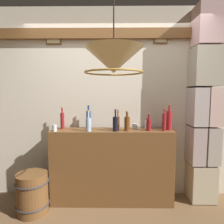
{
  "coord_description": "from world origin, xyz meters",
  "views": [
    {
      "loc": [
        0.03,
        -1.83,
        1.54
      ],
      "look_at": [
        0.0,
        0.79,
        1.27
      ],
      "focal_mm": 31.73,
      "sensor_mm": 36.0,
      "label": 1
    }
  ],
  "objects_px": {
    "liquor_bottle_rye": "(62,120)",
    "glass_tumbler_highball": "(135,126)",
    "liquor_bottle_vodka": "(118,122)",
    "liquor_bottle_port": "(89,119)",
    "liquor_bottle_mezcal": "(115,123)",
    "liquor_bottle_gin": "(127,123)",
    "wooden_barrel": "(32,193)",
    "liquor_bottle_vermouth": "(169,120)",
    "liquor_bottle_brandy": "(149,124)",
    "pendant_lamp": "(114,61)",
    "glass_tumbler_rocks": "(147,124)",
    "liquor_bottle_bourbon": "(164,122)",
    "glass_tumbler_shot": "(55,128)",
    "liquor_bottle_tequila": "(88,124)"
  },
  "relations": [
    {
      "from": "liquor_bottle_port",
      "to": "liquor_bottle_vermouth",
      "type": "xyz_separation_m",
      "value": [
        1.11,
        -0.1,
        0.01
      ]
    },
    {
      "from": "liquor_bottle_vermouth",
      "to": "glass_tumbler_shot",
      "type": "bearing_deg",
      "value": -175.55
    },
    {
      "from": "glass_tumbler_shot",
      "to": "wooden_barrel",
      "type": "distance_m",
      "value": 0.86
    },
    {
      "from": "liquor_bottle_bourbon",
      "to": "glass_tumbler_rocks",
      "type": "height_order",
      "value": "liquor_bottle_bourbon"
    },
    {
      "from": "liquor_bottle_mezcal",
      "to": "liquor_bottle_vermouth",
      "type": "distance_m",
      "value": 0.74
    },
    {
      "from": "liquor_bottle_vodka",
      "to": "glass_tumbler_highball",
      "type": "distance_m",
      "value": 0.24
    },
    {
      "from": "liquor_bottle_brandy",
      "to": "liquor_bottle_gin",
      "type": "distance_m",
      "value": 0.29
    },
    {
      "from": "liquor_bottle_vermouth",
      "to": "glass_tumbler_rocks",
      "type": "bearing_deg",
      "value": 156.05
    },
    {
      "from": "pendant_lamp",
      "to": "liquor_bottle_vermouth",
      "type": "bearing_deg",
      "value": 51.89
    },
    {
      "from": "liquor_bottle_tequila",
      "to": "wooden_barrel",
      "type": "xyz_separation_m",
      "value": [
        -0.7,
        -0.18,
        -0.86
      ]
    },
    {
      "from": "liquor_bottle_gin",
      "to": "liquor_bottle_port",
      "type": "bearing_deg",
      "value": 162.12
    },
    {
      "from": "glass_tumbler_rocks",
      "to": "glass_tumbler_shot",
      "type": "bearing_deg",
      "value": -169.16
    },
    {
      "from": "liquor_bottle_mezcal",
      "to": "liquor_bottle_gin",
      "type": "distance_m",
      "value": 0.16
    },
    {
      "from": "liquor_bottle_mezcal",
      "to": "liquor_bottle_vodka",
      "type": "relative_size",
      "value": 1.08
    },
    {
      "from": "glass_tumbler_rocks",
      "to": "wooden_barrel",
      "type": "height_order",
      "value": "glass_tumbler_rocks"
    },
    {
      "from": "glass_tumbler_highball",
      "to": "wooden_barrel",
      "type": "distance_m",
      "value": 1.59
    },
    {
      "from": "liquor_bottle_rye",
      "to": "glass_tumbler_shot",
      "type": "xyz_separation_m",
      "value": [
        -0.06,
        -0.18,
        -0.08
      ]
    },
    {
      "from": "liquor_bottle_rye",
      "to": "liquor_bottle_gin",
      "type": "distance_m",
      "value": 0.91
    },
    {
      "from": "liquor_bottle_brandy",
      "to": "liquor_bottle_rye",
      "type": "height_order",
      "value": "liquor_bottle_rye"
    },
    {
      "from": "liquor_bottle_vermouth",
      "to": "wooden_barrel",
      "type": "distance_m",
      "value": 2.02
    },
    {
      "from": "glass_tumbler_highball",
      "to": "liquor_bottle_brandy",
      "type": "bearing_deg",
      "value": -34.22
    },
    {
      "from": "liquor_bottle_gin",
      "to": "wooden_barrel",
      "type": "distance_m",
      "value": 1.51
    },
    {
      "from": "glass_tumbler_highball",
      "to": "pendant_lamp",
      "type": "distance_m",
      "value": 1.29
    },
    {
      "from": "liquor_bottle_vermouth",
      "to": "liquor_bottle_bourbon",
      "type": "distance_m",
      "value": 0.1
    },
    {
      "from": "liquor_bottle_port",
      "to": "wooden_barrel",
      "type": "distance_m",
      "value": 1.19
    },
    {
      "from": "liquor_bottle_gin",
      "to": "pendant_lamp",
      "type": "height_order",
      "value": "pendant_lamp"
    },
    {
      "from": "liquor_bottle_gin",
      "to": "glass_tumbler_rocks",
      "type": "xyz_separation_m",
      "value": [
        0.3,
        0.19,
        -0.05
      ]
    },
    {
      "from": "liquor_bottle_gin",
      "to": "pendant_lamp",
      "type": "relative_size",
      "value": 0.43
    },
    {
      "from": "liquor_bottle_mezcal",
      "to": "pendant_lamp",
      "type": "relative_size",
      "value": 0.47
    },
    {
      "from": "liquor_bottle_port",
      "to": "liquor_bottle_tequila",
      "type": "bearing_deg",
      "value": -83.06
    },
    {
      "from": "liquor_bottle_mezcal",
      "to": "glass_tumbler_highball",
      "type": "height_order",
      "value": "liquor_bottle_mezcal"
    },
    {
      "from": "liquor_bottle_brandy",
      "to": "liquor_bottle_tequila",
      "type": "relative_size",
      "value": 0.81
    },
    {
      "from": "liquor_bottle_port",
      "to": "liquor_bottle_brandy",
      "type": "bearing_deg",
      "value": -11.09
    },
    {
      "from": "wooden_barrel",
      "to": "liquor_bottle_mezcal",
      "type": "bearing_deg",
      "value": 10.6
    },
    {
      "from": "liquor_bottle_mezcal",
      "to": "liquor_bottle_gin",
      "type": "height_order",
      "value": "liquor_bottle_mezcal"
    },
    {
      "from": "liquor_bottle_rye",
      "to": "glass_tumbler_highball",
      "type": "relative_size",
      "value": 3.9
    },
    {
      "from": "liquor_bottle_tequila",
      "to": "glass_tumbler_shot",
      "type": "xyz_separation_m",
      "value": [
        -0.45,
        -0.02,
        -0.05
      ]
    },
    {
      "from": "liquor_bottle_gin",
      "to": "liquor_bottle_vermouth",
      "type": "bearing_deg",
      "value": 6.83
    },
    {
      "from": "liquor_bottle_port",
      "to": "liquor_bottle_gin",
      "type": "height_order",
      "value": "liquor_bottle_port"
    },
    {
      "from": "liquor_bottle_tequila",
      "to": "pendant_lamp",
      "type": "bearing_deg",
      "value": -68.54
    },
    {
      "from": "liquor_bottle_port",
      "to": "liquor_bottle_bourbon",
      "type": "xyz_separation_m",
      "value": [
        1.03,
        -0.16,
        -0.01
      ]
    },
    {
      "from": "liquor_bottle_vodka",
      "to": "glass_tumbler_shot",
      "type": "distance_m",
      "value": 0.86
    },
    {
      "from": "liquor_bottle_port",
      "to": "pendant_lamp",
      "type": "relative_size",
      "value": 0.53
    },
    {
      "from": "liquor_bottle_tequila",
      "to": "liquor_bottle_rye",
      "type": "bearing_deg",
      "value": 156.66
    },
    {
      "from": "pendant_lamp",
      "to": "glass_tumbler_rocks",
      "type": "bearing_deg",
      "value": 66.15
    },
    {
      "from": "liquor_bottle_vodka",
      "to": "liquor_bottle_port",
      "type": "bearing_deg",
      "value": 172.36
    },
    {
      "from": "liquor_bottle_gin",
      "to": "glass_tumbler_rocks",
      "type": "height_order",
      "value": "liquor_bottle_gin"
    },
    {
      "from": "liquor_bottle_bourbon",
      "to": "pendant_lamp",
      "type": "distance_m",
      "value": 1.3
    },
    {
      "from": "glass_tumbler_rocks",
      "to": "pendant_lamp",
      "type": "bearing_deg",
      "value": -113.85
    },
    {
      "from": "liquor_bottle_brandy",
      "to": "pendant_lamp",
      "type": "distance_m",
      "value": 1.22
    }
  ]
}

